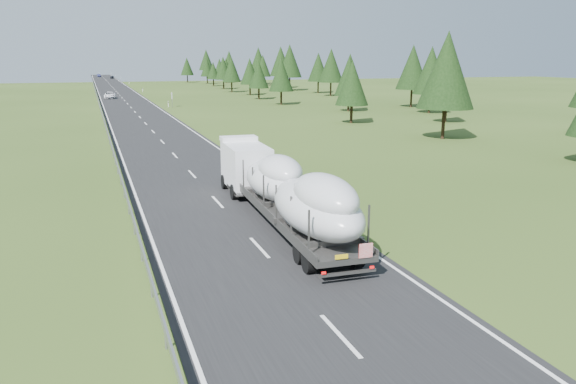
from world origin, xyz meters
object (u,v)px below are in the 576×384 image
object	(u,v)px
highway_sign	(172,97)
boat_truck	(285,187)
distant_car_blue	(99,75)
distant_van	(110,95)
distant_car_dark	(112,77)

from	to	relation	value
highway_sign	boat_truck	xyz separation A→B (m)	(-4.91, -77.06, 0.29)
distant_car_blue	highway_sign	bearing A→B (deg)	-92.73
highway_sign	boat_truck	distance (m)	77.22
boat_truck	distant_van	bearing A→B (deg)	92.70
distant_van	distant_car_blue	xyz separation A→B (m)	(0.83, 156.44, -0.04)
distant_van	distant_car_blue	world-z (taller)	distant_van
distant_van	distant_car_dark	xyz separation A→B (m)	(5.83, 130.09, -0.07)
highway_sign	boat_truck	bearing A→B (deg)	-93.65
highway_sign	boat_truck	world-z (taller)	boat_truck
highway_sign	distant_van	size ratio (longest dim) A/B	0.51
highway_sign	distant_car_dark	bearing A→B (deg)	91.45
distant_car_blue	distant_car_dark	bearing A→B (deg)	-84.78
highway_sign	boat_truck	size ratio (longest dim) A/B	0.14
boat_truck	highway_sign	bearing A→B (deg)	86.35
distant_car_dark	boat_truck	bearing A→B (deg)	-84.58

